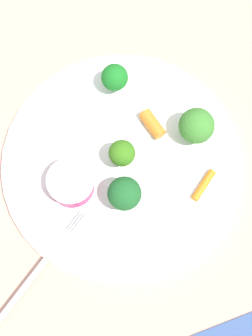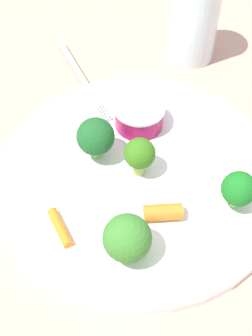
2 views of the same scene
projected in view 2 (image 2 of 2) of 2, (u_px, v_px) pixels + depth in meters
name	position (u px, v px, depth m)	size (l,w,h in m)	color
ground_plane	(139.00, 178.00, 0.53)	(2.40, 2.40, 0.00)	tan
plate	(139.00, 175.00, 0.52)	(0.32, 0.32, 0.01)	white
sauce_cup	(139.00, 116.00, 0.55)	(0.06, 0.06, 0.03)	#9A0F4A
broccoli_floret_0	(138.00, 156.00, 0.49)	(0.03, 0.03, 0.05)	#98AF5D
broccoli_floret_1	(239.00, 189.00, 0.47)	(0.04, 0.04, 0.05)	#91C670
broccoli_floret_2	(127.00, 238.00, 0.43)	(0.05, 0.05, 0.05)	#90C05F
broccoli_floret_3	(96.00, 137.00, 0.51)	(0.04, 0.04, 0.05)	#80C459
carrot_stick_0	(60.00, 228.00, 0.47)	(0.01, 0.01, 0.05)	orange
carrot_stick_1	(163.00, 212.00, 0.47)	(0.02, 0.02, 0.04)	orange
fork	(83.00, 79.00, 0.61)	(0.15, 0.11, 0.00)	silver
drinking_glass	(195.00, 16.00, 0.61)	(0.06, 0.06, 0.13)	silver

